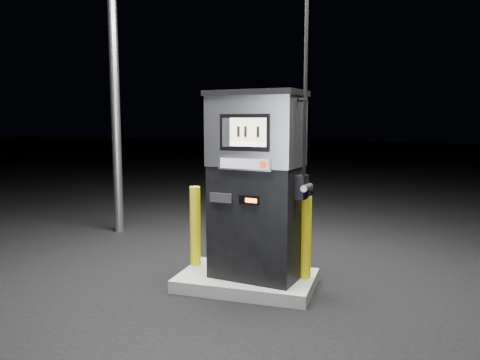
% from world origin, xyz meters
% --- Properties ---
extents(ground, '(80.00, 80.00, 0.00)m').
position_xyz_m(ground, '(0.00, 0.00, 0.00)').
color(ground, black).
rests_on(ground, ground).
extents(pump_island, '(1.60, 1.00, 0.15)m').
position_xyz_m(pump_island, '(0.00, 0.00, 0.07)').
color(pump_island, slate).
rests_on(pump_island, ground).
extents(fuel_dispenser, '(1.24, 0.80, 4.50)m').
position_xyz_m(fuel_dispenser, '(0.12, -0.04, 1.27)').
color(fuel_dispenser, black).
rests_on(fuel_dispenser, pump_island).
extents(bollard_left, '(0.17, 0.17, 1.01)m').
position_xyz_m(bollard_left, '(-0.74, 0.18, 0.66)').
color(bollard_left, yellow).
rests_on(bollard_left, pump_island).
extents(bollard_right, '(0.15, 0.15, 1.03)m').
position_xyz_m(bollard_right, '(0.68, 0.11, 0.67)').
color(bollard_right, yellow).
rests_on(bollard_right, pump_island).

